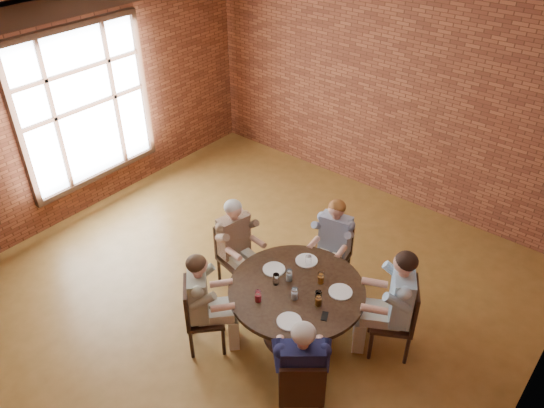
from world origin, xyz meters
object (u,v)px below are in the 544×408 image
Objects in this scene: diner_a at (394,303)px; diner_b at (333,245)px; chair_b at (334,250)px; diner_d at (204,303)px; smartphone at (325,316)px; diner_c at (237,246)px; chair_e at (301,390)px; chair_c at (233,252)px; chair_d at (198,313)px; dining_table at (296,303)px; chair_a at (401,316)px; diner_e at (301,371)px.

diner_b is (-1.10, 0.48, -0.06)m from diner_a.
chair_b is 0.71× the size of diner_b.
diner_d reaches higher than smartphone.
diner_c is (-2.02, -0.30, -0.05)m from diner_a.
chair_e is (1.42, -0.14, -0.14)m from diner_d.
chair_c is (-0.99, -0.76, -0.14)m from diner_b.
diner_b is 1.20m from diner_c.
chair_d reaches higher than chair_b.
chair_b is 0.98× the size of chair_d.
smartphone is (-0.45, -0.68, 0.06)m from diner_a.
diner_a is 1.09× the size of diner_b.
dining_table is at bearing -90.00° from diner_d.
diner_c is 1.08m from chair_d.
diner_a is at bearing -137.72° from chair_e.
dining_table is at bearing -90.00° from chair_d.
diner_d is at bearing -133.91° from dining_table.
smartphone is (1.24, 0.64, 0.25)m from chair_d.
chair_c is 1.11m from chair_d.
chair_a is 0.73× the size of diner_e.
diner_c is at bearing -146.91° from chair_b.
smartphone is (0.48, -0.15, 0.23)m from dining_table.
smartphone is at bearing -91.85° from chair_c.
diner_d reaches higher than diner_b.
chair_d reaches higher than chair_c.
chair_a reaches higher than dining_table.
chair_a is 0.76× the size of diner_b.
chair_d is 0.17m from diner_d.
dining_table is 1.20m from chair_c.
smartphone reaches higher than dining_table.
chair_b is 7.06× the size of smartphone.
chair_b is at bearing -37.99° from chair_c.
chair_a is at bearing 29.02° from smartphone.
chair_b is at bearing 90.00° from diner_b.
chair_b is at bearing -145.96° from diner_a.
dining_table is 1.10m from chair_d.
diner_a is at bearing -98.39° from diner_d.
diner_c is (-0.90, -0.85, 0.15)m from chair_b.
chair_e reaches higher than chair_c.
chair_b is 1.29m from chair_c.
diner_c is at bearing 141.66° from smartphone.
diner_e is at bearing -40.71° from diner_a.
chair_b is 0.70× the size of diner_c.
chair_e is (1.89, -1.11, 0.01)m from chair_c.
chair_b reaches higher than dining_table.
diner_c is (-1.10, 0.22, 0.12)m from dining_table.
chair_e is (1.48, -0.08, 0.01)m from chair_d.
chair_a is 2.15m from diner_d.
chair_c is 2.12m from diner_e.
chair_e is at bearing -75.31° from chair_b.
diner_e reaches higher than chair_b.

